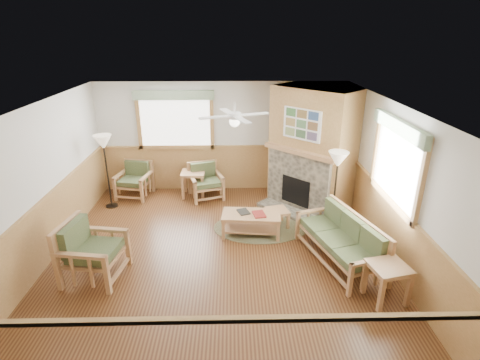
{
  "coord_description": "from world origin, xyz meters",
  "views": [
    {
      "loc": [
        0.25,
        -5.92,
        3.84
      ],
      "look_at": [
        0.4,
        0.7,
        1.15
      ],
      "focal_mm": 28.0,
      "sensor_mm": 36.0,
      "label": 1
    }
  ],
  "objects_px": {
    "end_table_sofa": "(386,283)",
    "coffee_table": "(251,224)",
    "floor_lamp_left": "(107,172)",
    "sofa": "(339,240)",
    "floor_lamp_right": "(335,192)",
    "armchair_back_right": "(206,181)",
    "end_table_chairs": "(194,184)",
    "armchair_left": "(93,251)",
    "armchair_back_left": "(134,180)",
    "footstool": "(277,218)"
  },
  "relations": [
    {
      "from": "end_table_sofa",
      "to": "coffee_table",
      "type": "bearing_deg",
      "value": 134.1
    },
    {
      "from": "end_table_sofa",
      "to": "floor_lamp_left",
      "type": "bearing_deg",
      "value": 146.81
    },
    {
      "from": "sofa",
      "to": "floor_lamp_right",
      "type": "bearing_deg",
      "value": 154.22
    },
    {
      "from": "armchair_back_right",
      "to": "end_table_chairs",
      "type": "height_order",
      "value": "armchair_back_right"
    },
    {
      "from": "armchair_left",
      "to": "armchair_back_left",
      "type": "bearing_deg",
      "value": 10.85
    },
    {
      "from": "armchair_back_left",
      "to": "end_table_chairs",
      "type": "relative_size",
      "value": 1.33
    },
    {
      "from": "sofa",
      "to": "end_table_sofa",
      "type": "bearing_deg",
      "value": 6.54
    },
    {
      "from": "armchair_back_right",
      "to": "end_table_chairs",
      "type": "xyz_separation_m",
      "value": [
        -0.31,
        0.11,
        -0.1
      ]
    },
    {
      "from": "armchair_back_right",
      "to": "floor_lamp_right",
      "type": "xyz_separation_m",
      "value": [
        2.66,
        -1.66,
        0.43
      ]
    },
    {
      "from": "coffee_table",
      "to": "floor_lamp_left",
      "type": "bearing_deg",
      "value": 162.13
    },
    {
      "from": "end_table_chairs",
      "to": "floor_lamp_left",
      "type": "relative_size",
      "value": 0.37
    },
    {
      "from": "sofa",
      "to": "armchair_left",
      "type": "xyz_separation_m",
      "value": [
        -4.12,
        -0.35,
        0.07
      ]
    },
    {
      "from": "armchair_back_left",
      "to": "floor_lamp_left",
      "type": "xyz_separation_m",
      "value": [
        -0.41,
        -0.57,
        0.44
      ]
    },
    {
      "from": "sofa",
      "to": "floor_lamp_right",
      "type": "relative_size",
      "value": 1.09
    },
    {
      "from": "armchair_back_left",
      "to": "coffee_table",
      "type": "distance_m",
      "value": 3.36
    },
    {
      "from": "armchair_back_left",
      "to": "end_table_sofa",
      "type": "distance_m",
      "value": 6.11
    },
    {
      "from": "coffee_table",
      "to": "footstool",
      "type": "bearing_deg",
      "value": 35.62
    },
    {
      "from": "armchair_back_right",
      "to": "armchair_left",
      "type": "relative_size",
      "value": 0.84
    },
    {
      "from": "floor_lamp_left",
      "to": "sofa",
      "type": "bearing_deg",
      "value": -26.34
    },
    {
      "from": "sofa",
      "to": "armchair_back_right",
      "type": "distance_m",
      "value": 3.72
    },
    {
      "from": "armchair_back_right",
      "to": "floor_lamp_left",
      "type": "distance_m",
      "value": 2.26
    },
    {
      "from": "end_table_sofa",
      "to": "floor_lamp_right",
      "type": "xyz_separation_m",
      "value": [
        -0.28,
        2.13,
        0.54
      ]
    },
    {
      "from": "end_table_chairs",
      "to": "footstool",
      "type": "distance_m",
      "value": 2.46
    },
    {
      "from": "floor_lamp_right",
      "to": "end_table_sofa",
      "type": "bearing_deg",
      "value": -82.57
    },
    {
      "from": "armchair_back_right",
      "to": "floor_lamp_left",
      "type": "relative_size",
      "value": 0.48
    },
    {
      "from": "floor_lamp_left",
      "to": "armchair_back_left",
      "type": "bearing_deg",
      "value": 54.31
    },
    {
      "from": "armchair_back_right",
      "to": "coffee_table",
      "type": "height_order",
      "value": "armchair_back_right"
    },
    {
      "from": "floor_lamp_left",
      "to": "footstool",
      "type": "bearing_deg",
      "value": -15.29
    },
    {
      "from": "sofa",
      "to": "armchair_left",
      "type": "relative_size",
      "value": 1.87
    },
    {
      "from": "armchair_back_right",
      "to": "armchair_left",
      "type": "distance_m",
      "value": 3.51
    },
    {
      "from": "footstool",
      "to": "floor_lamp_left",
      "type": "height_order",
      "value": "floor_lamp_left"
    },
    {
      "from": "coffee_table",
      "to": "floor_lamp_right",
      "type": "relative_size",
      "value": 0.68
    },
    {
      "from": "sofa",
      "to": "floor_lamp_left",
      "type": "bearing_deg",
      "value": -133.29
    },
    {
      "from": "armchair_back_right",
      "to": "footstool",
      "type": "distance_m",
      "value": 2.16
    },
    {
      "from": "sofa",
      "to": "footstool",
      "type": "relative_size",
      "value": 4.28
    },
    {
      "from": "end_table_sofa",
      "to": "floor_lamp_left",
      "type": "xyz_separation_m",
      "value": [
        -5.1,
        3.34,
        0.55
      ]
    },
    {
      "from": "armchair_back_right",
      "to": "end_table_sofa",
      "type": "height_order",
      "value": "armchair_back_right"
    },
    {
      "from": "armchair_back_right",
      "to": "armchair_left",
      "type": "xyz_separation_m",
      "value": [
        -1.63,
        -3.11,
        0.08
      ]
    },
    {
      "from": "armchair_back_left",
      "to": "end_table_chairs",
      "type": "distance_m",
      "value": 1.45
    },
    {
      "from": "coffee_table",
      "to": "end_table_sofa",
      "type": "distance_m",
      "value": 2.78
    },
    {
      "from": "sofa",
      "to": "coffee_table",
      "type": "bearing_deg",
      "value": -139.89
    },
    {
      "from": "floor_lamp_right",
      "to": "floor_lamp_left",
      "type": "bearing_deg",
      "value": 165.97
    },
    {
      "from": "armchair_back_left",
      "to": "armchair_back_right",
      "type": "distance_m",
      "value": 1.76
    },
    {
      "from": "end_table_sofa",
      "to": "armchair_back_right",
      "type": "bearing_deg",
      "value": 127.71
    },
    {
      "from": "sofa",
      "to": "armchair_back_left",
      "type": "xyz_separation_m",
      "value": [
        -4.24,
        2.88,
        -0.01
      ]
    },
    {
      "from": "end_table_chairs",
      "to": "end_table_sofa",
      "type": "bearing_deg",
      "value": -50.31
    },
    {
      "from": "armchair_back_left",
      "to": "floor_lamp_right",
      "type": "bearing_deg",
      "value": -10.19
    },
    {
      "from": "armchair_back_left",
      "to": "armchair_left",
      "type": "bearing_deg",
      "value": -76.05
    },
    {
      "from": "armchair_left",
      "to": "footstool",
      "type": "relative_size",
      "value": 2.29
    },
    {
      "from": "sofa",
      "to": "floor_lamp_left",
      "type": "height_order",
      "value": "floor_lamp_left"
    }
  ]
}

